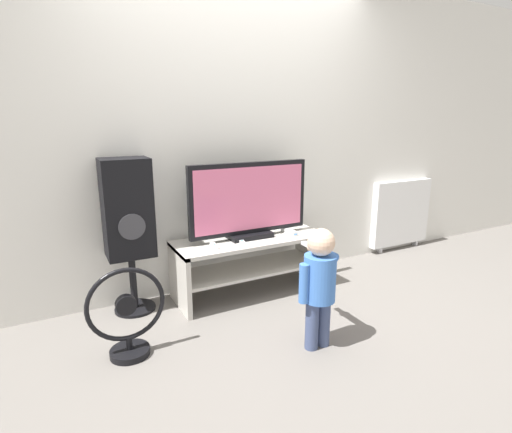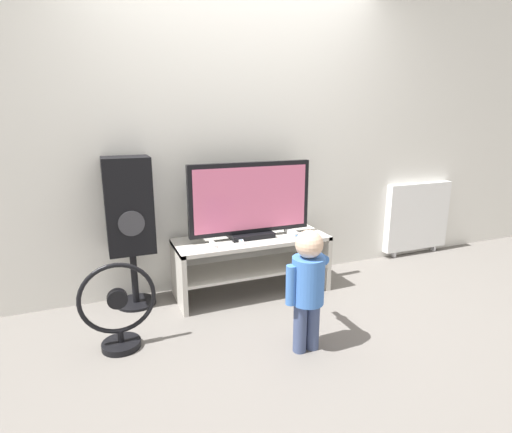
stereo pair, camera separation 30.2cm
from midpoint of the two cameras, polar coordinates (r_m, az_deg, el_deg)
ground_plane at (r=3.19m, az=3.72°, el=-12.30°), size 16.00×16.00×0.00m
wall_back at (r=3.36m, az=-0.00°, el=12.05°), size 10.00×0.06×2.60m
tv_stand at (r=3.26m, az=2.05°, el=-5.70°), size 1.24×0.46×0.47m
television at (r=3.16m, az=1.97°, el=2.18°), size 1.01×0.20×0.61m
game_console at (r=3.32m, az=7.71°, el=-2.30°), size 0.05×0.20×0.04m
remote_primary at (r=3.02m, az=-3.32°, el=-4.05°), size 0.04×0.13×0.03m
remote_secondary at (r=3.07m, az=0.70°, el=-3.67°), size 0.06×0.13×0.03m
child at (r=2.47m, az=10.89°, el=-9.07°), size 0.30×0.45×0.78m
speaker_tower at (r=3.03m, az=-14.99°, el=0.91°), size 0.33×0.30×1.14m
floor_fan at (r=2.62m, az=-15.92°, el=-12.90°), size 0.46×0.24×0.57m
radiator at (r=4.54m, az=23.86°, el=-0.02°), size 0.77×0.08×0.76m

